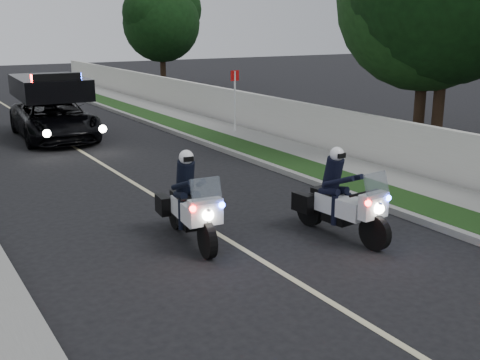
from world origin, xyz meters
name	(u,v)px	position (x,y,z in m)	size (l,w,h in m)	color
ground	(384,335)	(0.00, 0.00, 0.00)	(120.00, 120.00, 0.00)	black
curb_right	(251,159)	(4.10, 10.00, 0.07)	(0.20, 60.00, 0.15)	gray
grass_verge	(270,157)	(4.80, 10.00, 0.08)	(1.20, 60.00, 0.16)	#193814
sidewalk_right	(302,152)	(6.10, 10.00, 0.08)	(1.40, 60.00, 0.16)	gray
property_wall	(327,129)	(7.10, 10.00, 0.75)	(0.22, 60.00, 1.50)	beige
lane_marking	(127,179)	(0.00, 10.00, 0.00)	(0.12, 50.00, 0.01)	#BFB78C
police_moto_left	(191,242)	(-0.67, 4.67, 0.00)	(0.76, 2.16, 1.84)	silver
police_moto_right	(339,236)	(2.04, 3.37, 0.00)	(0.76, 2.16, 1.84)	silver
police_suv	(56,139)	(-0.15, 17.03, 0.00)	(2.55, 5.51, 2.68)	black
sign_post	(235,135)	(6.00, 14.20, 0.00)	(0.40, 0.40, 2.55)	red
tree_right_b	(416,153)	(9.54, 8.27, 0.00)	(5.70, 5.70, 9.50)	#183F15
tree_right_c	(434,156)	(9.64, 7.59, 0.00)	(6.41, 6.41, 10.69)	black
tree_right_e	(164,90)	(10.30, 30.55, 0.00)	(4.89, 4.89, 8.16)	black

